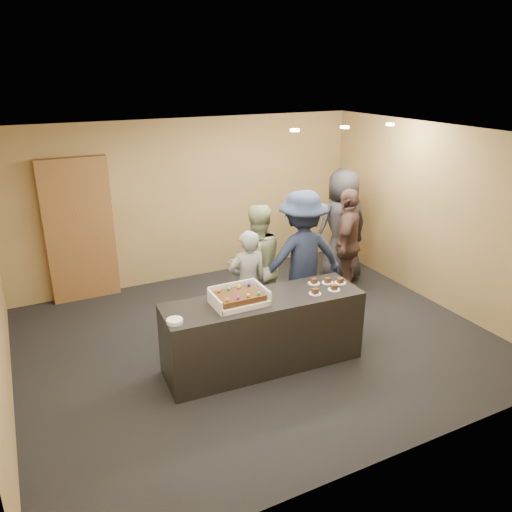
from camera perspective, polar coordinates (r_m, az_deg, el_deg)
name	(u,v)px	position (r m, az deg, el deg)	size (l,w,h in m)	color
room	(257,245)	(6.25, 0.14, 1.21)	(6.04, 6.00, 2.70)	black
serving_counter	(263,332)	(6.09, 0.84, -8.69)	(2.40, 0.70, 0.90)	black
storage_cabinet	(80,231)	(8.07, -19.51, 2.74)	(1.01, 0.15, 2.22)	brown
cake_box	(239,299)	(5.76, -2.01, -4.99)	(0.62, 0.43, 0.18)	white
sheet_cake	(239,296)	(5.71, -1.93, -4.60)	(0.53, 0.36, 0.11)	#37190C
plate_stack	(175,321)	(5.40, -9.28, -7.35)	(0.17, 0.17, 0.04)	white
slice_a	(315,292)	(6.02, 6.76, -4.11)	(0.15, 0.15, 0.07)	white
slice_b	(314,282)	(6.30, 6.64, -2.95)	(0.15, 0.15, 0.07)	white
slice_c	(334,288)	(6.16, 8.91, -3.64)	(0.15, 0.15, 0.07)	white
slice_d	(328,281)	(6.34, 8.20, -2.87)	(0.15, 0.15, 0.07)	white
slice_e	(340,281)	(6.36, 9.59, -2.89)	(0.15, 0.15, 0.07)	white
person_server_grey	(248,283)	(6.68, -0.94, -3.12)	(0.54, 0.35, 1.48)	#939297
person_sage_man	(256,264)	(6.99, 0.03, -0.95)	(0.83, 0.65, 1.72)	#9FAF82
person_navy_man	(302,258)	(6.97, 5.24, -0.22)	(1.23, 0.71, 1.91)	#1F2845
person_brown_extra	(347,243)	(7.89, 10.37, 1.42)	(1.02, 0.43, 1.75)	#4F372F
person_dark_suit	(342,226)	(8.44, 9.80, 3.37)	(0.94, 0.61, 1.92)	#28272D
ceiling_spotlights	(345,127)	(7.20, 10.11, 14.30)	(1.72, 0.12, 0.03)	#FFEAC6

